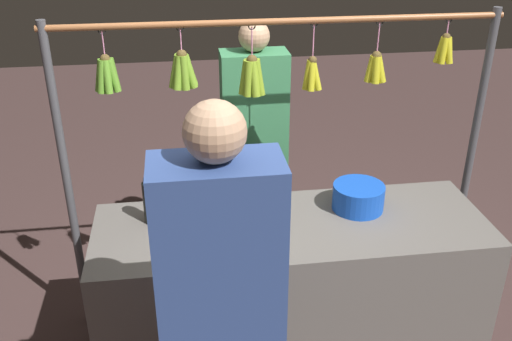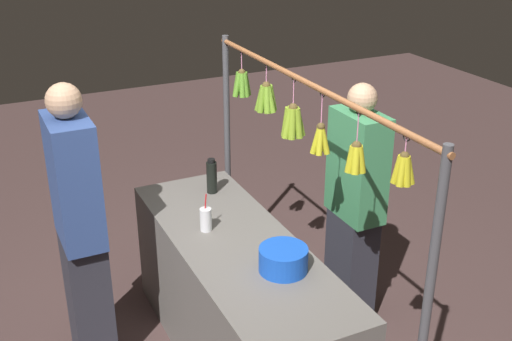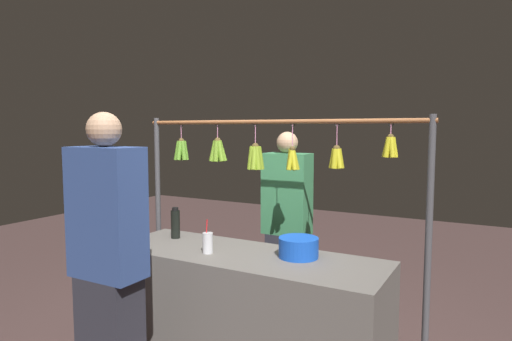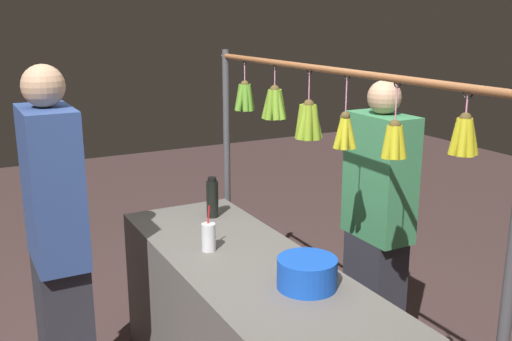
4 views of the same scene
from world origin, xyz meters
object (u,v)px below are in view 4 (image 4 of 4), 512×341
(water_bottle, at_px, (212,198))
(blue_bucket, at_px, (307,273))
(drink_cup, at_px, (209,237))
(customer_person, at_px, (58,254))
(vendor_person, at_px, (377,231))

(water_bottle, height_order, blue_bucket, water_bottle)
(drink_cup, xyz_separation_m, customer_person, (0.19, 0.69, -0.03))
(drink_cup, bearing_deg, blue_bucket, -160.12)
(customer_person, bearing_deg, blue_bucket, -130.67)
(water_bottle, relative_size, blue_bucket, 0.92)
(water_bottle, height_order, drink_cup, water_bottle)
(blue_bucket, distance_m, customer_person, 1.18)
(drink_cup, bearing_deg, water_bottle, -26.00)
(customer_person, bearing_deg, water_bottle, -73.80)
(blue_bucket, xyz_separation_m, customer_person, (0.77, 0.90, -0.02))
(blue_bucket, bearing_deg, customer_person, 49.33)
(vendor_person, xyz_separation_m, customer_person, (0.34, 1.63, 0.06))
(water_bottle, distance_m, blue_bucket, 1.04)
(water_bottle, height_order, customer_person, customer_person)
(blue_bucket, xyz_separation_m, vendor_person, (0.43, -0.74, -0.08))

